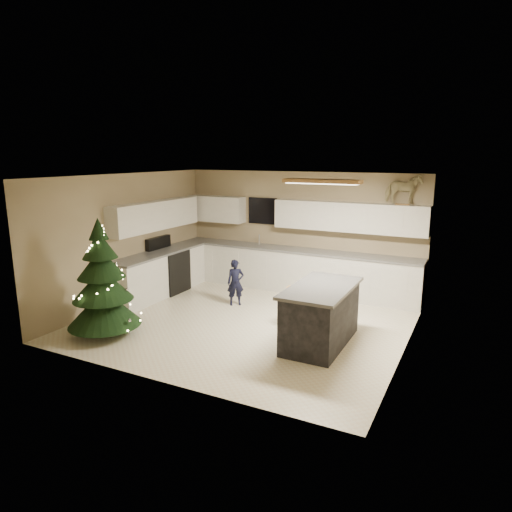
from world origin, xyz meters
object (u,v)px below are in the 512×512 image
island (321,315)px  christmas_tree (103,288)px  bar_stool (296,297)px  rocking_horse (403,189)px  toddler (236,283)px

island → christmas_tree: (-3.34, -1.27, 0.33)m
island → christmas_tree: bearing=-159.2°
island → christmas_tree: christmas_tree is taller
bar_stool → rocking_horse: 3.06m
island → rocking_horse: rocking_horse is taller
bar_stool → toddler: bearing=161.6°
island → bar_stool: size_ratio=2.46×
island → rocking_horse: bearing=75.0°
bar_stool → toddler: 1.59m
bar_stool → rocking_horse: size_ratio=0.94×
bar_stool → rocking_horse: (1.35, 2.08, 1.79)m
toddler → rocking_horse: 3.75m
bar_stool → rocking_horse: bearing=57.0°
bar_stool → christmas_tree: bearing=-145.7°
christmas_tree → rocking_horse: size_ratio=2.69×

